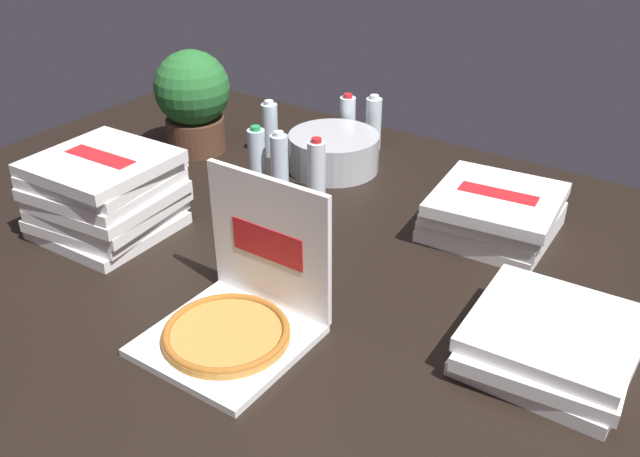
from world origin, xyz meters
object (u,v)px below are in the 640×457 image
at_px(open_pizza_box, 237,311).
at_px(ice_bucket, 334,152).
at_px(water_bottle_1, 257,157).
at_px(water_bottle_0, 373,123).
at_px(pizza_stack_right_mid, 550,343).
at_px(water_bottle_3, 317,170).
at_px(pizza_stack_right_far, 106,194).
at_px(water_bottle_5, 279,163).
at_px(water_bottle_2, 270,129).
at_px(pizza_stack_left_near, 494,213).
at_px(water_bottle_4, 347,122).
at_px(potted_plant, 193,99).

relative_size(open_pizza_box, ice_bucket, 1.15).
bearing_deg(water_bottle_1, water_bottle_0, 71.37).
distance_m(open_pizza_box, pizza_stack_right_mid, 0.77).
bearing_deg(open_pizza_box, water_bottle_3, 110.04).
xyz_separation_m(pizza_stack_right_far, water_bottle_5, (0.27, 0.54, -0.02)).
bearing_deg(water_bottle_2, ice_bucket, 6.32).
relative_size(pizza_stack_left_near, ice_bucket, 1.24).
bearing_deg(water_bottle_4, water_bottle_2, -131.18).
height_order(pizza_stack_right_far, pizza_stack_right_mid, pizza_stack_right_far).
bearing_deg(water_bottle_5, water_bottle_3, 10.19).
distance_m(open_pizza_box, water_bottle_1, 0.88).
height_order(ice_bucket, potted_plant, potted_plant).
distance_m(ice_bucket, water_bottle_0, 0.26).
bearing_deg(water_bottle_3, water_bottle_4, 109.42).
relative_size(pizza_stack_right_far, water_bottle_0, 1.91).
distance_m(open_pizza_box, pizza_stack_right_far, 0.71).
distance_m(water_bottle_2, water_bottle_4, 0.32).
bearing_deg(water_bottle_4, pizza_stack_right_far, -104.26).
bearing_deg(potted_plant, water_bottle_0, 35.63).
relative_size(pizza_stack_right_mid, water_bottle_5, 1.85).
bearing_deg(pizza_stack_right_far, water_bottle_1, 72.04).
xyz_separation_m(ice_bucket, water_bottle_1, (-0.15, -0.27, 0.04)).
distance_m(pizza_stack_left_near, water_bottle_1, 0.86).
relative_size(water_bottle_2, potted_plant, 0.56).
height_order(pizza_stack_right_mid, ice_bucket, ice_bucket).
xyz_separation_m(pizza_stack_right_far, pizza_stack_right_mid, (1.38, 0.17, -0.08)).
relative_size(open_pizza_box, water_bottle_0, 1.75).
distance_m(pizza_stack_right_far, water_bottle_2, 0.78).
height_order(water_bottle_3, water_bottle_5, same).
relative_size(water_bottle_1, water_bottle_4, 1.00).
height_order(water_bottle_3, potted_plant, potted_plant).
distance_m(water_bottle_2, water_bottle_3, 0.42).
distance_m(ice_bucket, water_bottle_4, 0.22).
height_order(water_bottle_4, potted_plant, potted_plant).
relative_size(water_bottle_2, water_bottle_3, 1.00).
distance_m(pizza_stack_right_mid, water_bottle_4, 1.41).
bearing_deg(water_bottle_5, potted_plant, 168.40).
height_order(water_bottle_4, water_bottle_5, same).
distance_m(open_pizza_box, water_bottle_3, 0.79).
xyz_separation_m(pizza_stack_right_mid, water_bottle_0, (-1.03, 0.89, 0.05)).
distance_m(open_pizza_box, potted_plant, 1.24).
bearing_deg(water_bottle_3, open_pizza_box, -69.96).
bearing_deg(ice_bucket, open_pizza_box, -70.02).
height_order(open_pizza_box, ice_bucket, open_pizza_box).
xyz_separation_m(pizza_stack_right_far, ice_bucket, (0.33, 0.81, -0.06)).
relative_size(pizza_stack_right_far, water_bottle_2, 1.91).
distance_m(pizza_stack_right_far, water_bottle_1, 0.57).
xyz_separation_m(open_pizza_box, water_bottle_3, (-0.27, 0.75, 0.04)).
relative_size(open_pizza_box, pizza_stack_right_mid, 0.95).
bearing_deg(water_bottle_0, water_bottle_1, -108.63).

